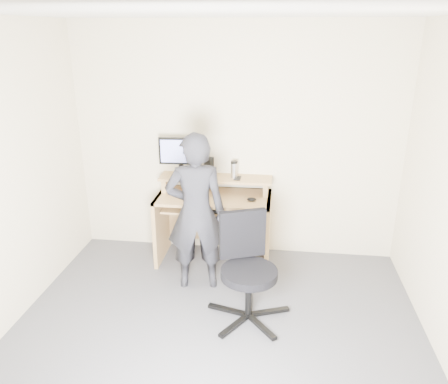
% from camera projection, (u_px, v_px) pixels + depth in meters
% --- Properties ---
extents(ground, '(3.50, 3.50, 0.00)m').
position_uv_depth(ground, '(212.00, 350.00, 3.47)').
color(ground, '#59595E').
rests_on(ground, ground).
extents(back_wall, '(3.50, 0.02, 2.50)m').
position_uv_depth(back_wall, '(236.00, 143.00, 4.66)').
color(back_wall, beige).
rests_on(back_wall, ground).
extents(ceiling, '(3.50, 3.50, 0.02)m').
position_uv_depth(ceiling, '(208.00, 10.00, 2.60)').
color(ceiling, white).
rests_on(ceiling, back_wall).
extents(desk, '(1.20, 0.60, 0.91)m').
position_uv_depth(desk, '(215.00, 211.00, 4.73)').
color(desk, tan).
rests_on(desk, ground).
extents(monitor, '(0.45, 0.13, 0.43)m').
position_uv_depth(monitor, '(180.00, 153.00, 4.59)').
color(monitor, black).
rests_on(monitor, desk).
extents(external_drive, '(0.09, 0.14, 0.20)m').
position_uv_depth(external_drive, '(209.00, 167.00, 4.65)').
color(external_drive, black).
rests_on(external_drive, desk).
extents(travel_mug, '(0.08, 0.08, 0.16)m').
position_uv_depth(travel_mug, '(234.00, 170.00, 4.62)').
color(travel_mug, silver).
rests_on(travel_mug, desk).
extents(smartphone, '(0.07, 0.13, 0.01)m').
position_uv_depth(smartphone, '(237.00, 178.00, 4.62)').
color(smartphone, black).
rests_on(smartphone, desk).
extents(charger, '(0.05, 0.04, 0.03)m').
position_uv_depth(charger, '(186.00, 177.00, 4.61)').
color(charger, black).
rests_on(charger, desk).
extents(headphones, '(0.19, 0.19, 0.06)m').
position_uv_depth(headphones, '(195.00, 174.00, 4.72)').
color(headphones, silver).
rests_on(headphones, desk).
extents(keyboard, '(0.49, 0.32, 0.03)m').
position_uv_depth(keyboard, '(201.00, 206.00, 4.54)').
color(keyboard, black).
rests_on(keyboard, desk).
extents(mouse, '(0.11, 0.08, 0.04)m').
position_uv_depth(mouse, '(252.00, 199.00, 4.43)').
color(mouse, black).
rests_on(mouse, desk).
extents(office_chair, '(0.73, 0.71, 0.92)m').
position_uv_depth(office_chair, '(247.00, 264.00, 3.74)').
color(office_chair, black).
rests_on(office_chair, ground).
extents(person, '(0.62, 0.47, 1.55)m').
position_uv_depth(person, '(196.00, 213.00, 4.10)').
color(person, black).
rests_on(person, ground).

